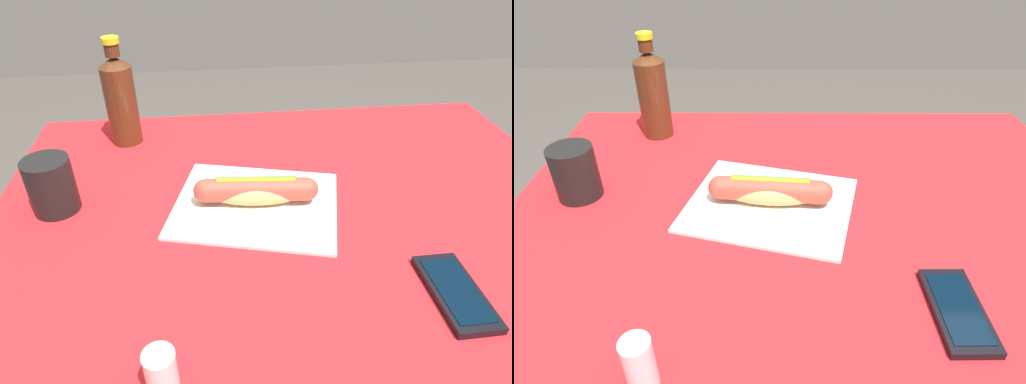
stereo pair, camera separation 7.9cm
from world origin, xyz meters
The scene contains 7 objects.
dining_table centered at (0.00, 0.00, 0.62)m, with size 1.09×0.89×0.75m.
paper_wrapper centered at (-0.07, 0.04, 0.76)m, with size 0.29×0.24×0.01m, color white.
hot_dog centered at (-0.07, 0.04, 0.79)m, with size 0.22×0.06×0.05m.
cell_phone centered at (0.18, -0.21, 0.76)m, with size 0.07×0.15×0.01m.
soda_bottle centered at (-0.34, 0.32, 0.86)m, with size 0.07×0.07×0.23m.
drinking_cup centered at (-0.43, 0.07, 0.81)m, with size 0.08×0.08×0.10m, color black.
salt_shaker centered at (-0.22, -0.31, 0.79)m, with size 0.04×0.04×0.07m, color silver.
Camera 1 is at (-0.15, -0.61, 1.23)m, focal length 31.08 mm.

